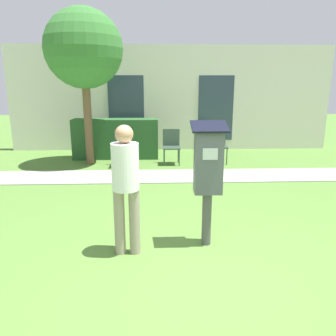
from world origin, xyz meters
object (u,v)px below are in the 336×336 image
parking_meter (208,168)px  outdoor_chair_middle (171,144)px  outdoor_chair_left (123,145)px  person_standing (126,180)px  outdoor_chair_right (218,143)px

parking_meter → outdoor_chair_middle: bearing=92.9°
outdoor_chair_left → person_standing: bearing=-71.5°
person_standing → outdoor_chair_right: 5.22m
parking_meter → person_standing: bearing=-168.9°
outdoor_chair_middle → outdoor_chair_right: bearing=0.1°
parking_meter → outdoor_chair_left: 4.59m
outdoor_chair_left → outdoor_chair_right: size_ratio=1.00×
person_standing → outdoor_chair_middle: (0.77, 4.73, -0.40)m
parking_meter → outdoor_chair_left: size_ratio=1.77×
parking_meter → outdoor_chair_middle: (-0.23, 4.53, -0.49)m
outdoor_chair_left → outdoor_chair_right: same height
parking_meter → outdoor_chair_middle: size_ratio=1.77×
person_standing → outdoor_chair_right: bearing=43.3°
person_standing → outdoor_chair_middle: bearing=56.8°
outdoor_chair_right → outdoor_chair_left: bearing=174.1°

